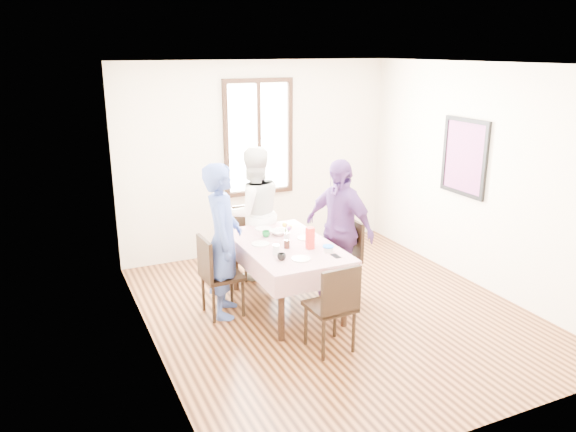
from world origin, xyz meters
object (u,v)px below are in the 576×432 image
object	(u,v)px
chair_far	(253,242)
chair_near	(330,306)
person_far	(253,213)
person_right	(338,229)
dining_table	(286,276)
chair_right	(339,259)
person_left	(223,241)
chair_left	(222,275)

from	to	relation	value
chair_far	chair_near	size ratio (longest dim) A/B	1.00
person_far	person_right	distance (m)	1.18
dining_table	chair_far	world-z (taller)	chair_far
dining_table	chair_right	world-z (taller)	chair_right
chair_far	person_left	distance (m)	1.19
dining_table	chair_right	xyz separation A→B (m)	(0.71, 0.05, 0.08)
chair_far	person_right	size ratio (longest dim) A/B	0.55
dining_table	chair_right	bearing A→B (deg)	3.74
chair_near	person_right	xyz separation A→B (m)	(0.69, 1.07, 0.37)
chair_right	person_right	bearing A→B (deg)	89.83
dining_table	person_right	size ratio (longest dim) A/B	0.90
chair_right	person_far	distance (m)	1.25
dining_table	chair_left	distance (m)	0.73
chair_right	chair_near	size ratio (longest dim) A/B	1.00
chair_far	person_left	xyz separation A→B (m)	(-0.69, -0.88, 0.40)
chair_right	chair_near	world-z (taller)	same
chair_far	chair_left	bearing A→B (deg)	51.81
person_right	chair_left	bearing A→B (deg)	-114.58
person_far	person_right	world-z (taller)	person_far
chair_far	person_left	size ratio (longest dim) A/B	0.53
chair_left	person_left	distance (m)	0.40
chair_left	chair_right	world-z (taller)	same
person_left	person_right	distance (m)	1.38
chair_right	person_right	xyz separation A→B (m)	(-0.02, 0.00, 0.37)
chair_near	person_right	bearing A→B (deg)	54.45
dining_table	chair_left	xyz separation A→B (m)	(-0.71, 0.14, 0.08)
chair_left	chair_near	size ratio (longest dim) A/B	1.00
chair_far	person_far	xyz separation A→B (m)	(0.00, -0.02, 0.39)
chair_near	person_far	xyz separation A→B (m)	(0.00, 2.02, 0.39)
person_right	chair_far	bearing A→B (deg)	-165.47
chair_far	chair_near	xyz separation A→B (m)	(0.00, -2.04, 0.00)
chair_right	chair_near	xyz separation A→B (m)	(-0.71, -1.07, 0.00)
chair_left	person_far	xyz separation A→B (m)	(0.71, 0.86, 0.39)
dining_table	chair_far	distance (m)	1.02
chair_right	dining_table	bearing A→B (deg)	93.58
chair_right	person_far	xyz separation A→B (m)	(-0.71, 0.96, 0.39)
chair_far	dining_table	bearing A→B (deg)	90.63
chair_right	chair_left	bearing A→B (deg)	86.09
chair_left	chair_near	xyz separation A→B (m)	(0.71, -1.16, 0.00)
chair_left	person_left	bearing A→B (deg)	87.49
chair_near	person_right	distance (m)	1.32
chair_near	person_left	size ratio (longest dim) A/B	0.53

